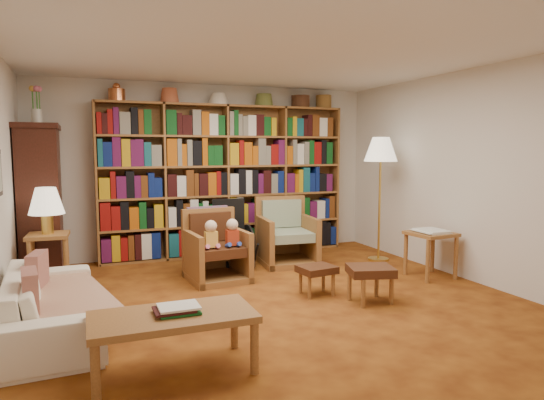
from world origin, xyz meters
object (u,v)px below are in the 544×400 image
side_table_lamp (49,248)px  footstool_b (370,273)px  floor_lamp (381,154)px  coffee_table (173,320)px  armchair_leather (215,250)px  armchair_sage (284,238)px  side_table_papers (431,240)px  footstool_a (317,271)px  sofa (52,303)px  wheelchair (231,236)px

side_table_lamp → footstool_b: 3.52m
floor_lamp → coffee_table: size_ratio=1.52×
floor_lamp → armchair_leather: bearing=-177.6°
armchair_sage → side_table_papers: bearing=-45.2°
armchair_sage → footstool_a: (-0.26, -1.51, -0.09)m
floor_lamp → footstool_a: 2.28m
footstool_b → armchair_sage: bearing=93.9°
sofa → footstool_a: bearing=-89.2°
armchair_sage → wheelchair: armchair_sage is taller
wheelchair → floor_lamp: (2.01, -0.48, 1.08)m
coffee_table → sofa: bearing=127.1°
coffee_table → armchair_leather: bearing=68.3°
footstool_b → footstool_a: bearing=132.2°
side_table_lamp → coffee_table: 2.70m
sofa → armchair_leather: (1.74, 1.20, 0.09)m
sofa → footstool_a: sofa is taller
footstool_a → footstool_b: bearing=-47.8°
footstool_b → coffee_table: size_ratio=0.47×
sofa → side_table_lamp: bearing=1.1°
armchair_leather → footstool_a: bearing=-50.9°
armchair_sage → footstool_b: bearing=-86.1°
wheelchair → sofa: bearing=-139.9°
sofa → coffee_table: (0.83, -1.09, 0.11)m
side_table_lamp → wheelchair: bearing=8.8°
side_table_papers → footstool_b: size_ratio=1.12×
armchair_sage → coffee_table: bearing=-126.1°
footstool_b → side_table_papers: bearing=25.0°
armchair_sage → wheelchair: size_ratio=1.01×
wheelchair → side_table_lamp: bearing=-171.2°
side_table_papers → coffee_table: (-3.37, -1.39, -0.09)m
floor_lamp → armchair_sage: bearing=164.0°
side_table_papers → armchair_sage: bearing=134.8°
armchair_sage → side_table_papers: armchair_sage is taller
armchair_leather → floor_lamp: bearing=2.4°
armchair_leather → footstool_b: bearing=-50.0°
sofa → side_table_lamp: size_ratio=2.89×
sofa → footstool_b: bearing=-98.0°
footstool_b → coffee_table: (-2.15, -0.82, 0.07)m
side_table_lamp → wheelchair: wheelchair is taller
wheelchair → footstool_b: (0.86, -2.05, -0.10)m
armchair_sage → footstool_a: size_ratio=2.20×
sofa → floor_lamp: floor_lamp is taller
floor_lamp → footstool_b: 2.28m
footstool_b → side_table_lamp: bearing=150.9°
wheelchair → footstool_b: wheelchair is taller
armchair_sage → coffee_table: armchair_sage is taller
footstool_a → side_table_lamp: bearing=154.6°
side_table_lamp → armchair_sage: bearing=4.5°
footstool_a → coffee_table: 2.16m
footstool_a → footstool_b: footstool_b is taller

